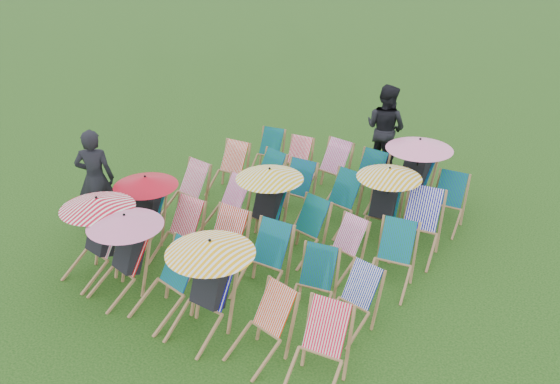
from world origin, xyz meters
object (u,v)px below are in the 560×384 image
Objects in this scene: deckchair_5 at (318,351)px; person_rear at (385,129)px; person_left at (95,178)px; deckchair_0 at (94,236)px; deckchair_29 at (446,203)px.

person_rear is (-2.07, 6.09, 0.45)m from deckchair_5.
person_left is at bearing 65.80° from person_rear.
person_rear reaches higher than deckchair_5.
deckchair_0 reaches higher than deckchair_5.
deckchair_29 is (-0.14, 4.53, -0.03)m from deckchair_5.
deckchair_29 is 0.50× the size of person_left.
deckchair_29 is at bearing 149.31° from person_rear.
person_left is (-1.21, 1.11, 0.20)m from deckchair_0.
person_left is at bearing 159.76° from deckchair_5.
person_left is 5.78m from person_rear.
deckchair_5 is (3.95, -0.10, -0.22)m from deckchair_0.
person_rear is at bearing 80.63° from deckchair_0.
deckchair_0 is at bearing -136.15° from deckchair_29.
deckchair_5 is 0.51× the size of person_rear.
deckchair_0 is 1.65m from person_left.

